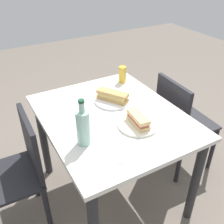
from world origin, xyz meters
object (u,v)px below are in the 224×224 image
Objects in this scene: dining_table at (112,129)px; beer_glass at (122,74)px; knife_far at (115,96)px; plate_near at (138,125)px; knife_near at (145,120)px; baguette_sandwich_far at (113,96)px; baguette_sandwich_near at (138,119)px; plate_far at (113,101)px; water_bottle at (83,127)px; chair_far at (179,120)px; chair_near at (19,169)px.

beer_glass is at bearing 140.93° from dining_table.
knife_far is 0.28m from beer_glass.
knife_far reaches higher than plate_near.
knife_far reaches higher than dining_table.
knife_near is (0.18, 0.13, 0.14)m from dining_table.
dining_table is 4.63× the size of baguette_sandwich_far.
baguette_sandwich_near is 0.38m from knife_far.
beer_glass is at bearing 162.63° from knife_near.
baguette_sandwich_far is at bearing -135.00° from plate_far.
water_bottle is at bearing -91.85° from plate_near.
plate_near is 1.09× the size of baguette_sandwich_far.
dining_table is 0.65m from chair_far.
knife_near is at bearing 96.23° from plate_near.
water_bottle is (-0.01, -0.41, 0.09)m from knife_near.
water_bottle is 0.82m from beer_glass.
plate_far is at bearing 131.24° from water_bottle.
chair_near is 3.42× the size of plate_far.
knife_far is at bearing -178.89° from knife_near.
water_bottle is at bearing -57.63° from dining_table.
dining_table is 0.23m from baguette_sandwich_far.
water_bottle reaches higher than plate_near.
knife_far is (-0.18, -0.51, 0.28)m from chair_far.
plate_far is 0.89× the size of water_bottle.
chair_near is 4.75× the size of knife_near.
chair_near is 0.58m from water_bottle.
chair_near is at bearing -82.65° from knife_far.
knife_near is (-0.01, 0.06, -0.03)m from baguette_sandwich_near.
chair_near is at bearing -72.42° from beer_glass.
baguette_sandwich_near is 0.62m from beer_glass.
knife_near is (0.27, 0.77, 0.28)m from chair_near.
water_bottle reaches higher than dining_table.
baguette_sandwich_far is (-0.14, -0.55, 0.31)m from chair_far.
knife_near is 0.33m from plate_far.
beer_glass is (-0.38, 0.31, 0.18)m from dining_table.
dining_table is at bearing -157.95° from baguette_sandwich_near.
plate_near is 1.34× the size of baguette_sandwich_near.
baguette_sandwich_near is 1.03× the size of knife_near.
chair_near is at bearing -111.03° from plate_near.
water_bottle is at bearing 53.50° from chair_near.
baguette_sandwich_near reaches higher than knife_near.
knife_far is (-0.37, -0.01, 0.00)m from knife_near.
chair_far is 3.42× the size of plate_near.
water_bottle is (0.36, -0.41, 0.09)m from knife_far.
knife_far is at bearing 133.20° from baguette_sandwich_far.
baguette_sandwich_near is at bearing -83.77° from knife_near.
chair_far reaches higher than dining_table.
plate_near is at bearing -83.77° from knife_near.
dining_table is 0.21m from plate_far.
chair_far is 0.60m from beer_glass.
baguette_sandwich_near is (0.19, 0.08, 0.17)m from dining_table.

